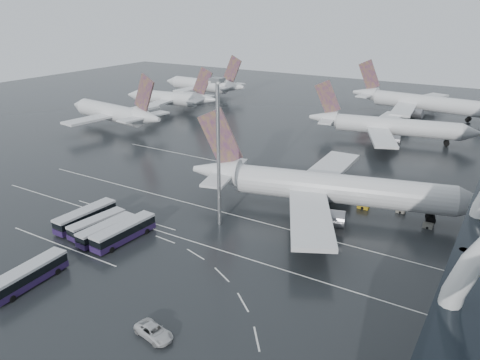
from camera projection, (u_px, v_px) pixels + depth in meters
The scene contains 22 objects.
ground at pixel (217, 243), 87.66m from camera, with size 420.00×420.00×0.00m, color black.
lane_marking_near at pixel (211, 247), 86.06m from camera, with size 120.00×0.25×0.01m, color white.
lane_marking_mid at pixel (250, 219), 97.21m from camera, with size 120.00×0.25×0.01m, color white.
lane_marking_far at pixel (305, 179), 119.50m from camera, with size 120.00×0.25×0.01m, color white.
bus_bay_line_south at pixel (62, 246), 86.66m from camera, with size 28.00×0.25×0.01m, color white.
bus_bay_line_north at pixel (124, 214), 99.40m from camera, with size 28.00×0.25×0.01m, color white.
airliner_main at pixel (326, 188), 99.22m from camera, with size 61.81×53.43×21.17m.
airliner_gate_b at pixel (388, 127), 151.10m from camera, with size 53.40×47.32×18.60m.
airliner_gate_c at pixel (418, 103), 184.89m from camera, with size 57.40×52.70×20.44m.
jet_remote_west at pixel (115, 113), 165.61m from camera, with size 48.03×38.77×20.89m.
jet_remote_mid at pixel (172, 99), 194.60m from camera, with size 42.41×34.26×18.45m.
jet_remote_far at pixel (205, 85), 222.77m from camera, with size 46.27×37.24×20.20m.
bus_row_near_a at pixel (86, 216), 94.19m from camera, with size 3.64×13.70×3.35m.
bus_row_near_b at pixel (97, 224), 91.48m from camera, with size 3.99×12.25×2.96m.
bus_row_near_c at pixel (106, 230), 88.94m from camera, with size 3.59×12.45×3.03m.
bus_row_near_d at pixel (124, 232), 87.85m from camera, with size 3.80×13.88×3.38m.
bus_row_far_c at pixel (28, 275), 74.00m from camera, with size 3.89×13.59×3.30m.
van_curve_a at pixel (154, 332), 62.75m from camera, with size 2.76×5.98×1.66m, color silver.
floodlight_mast at pixel (218, 136), 88.68m from camera, with size 2.25×2.25×29.41m.
gse_cart_belly_b at pixel (401, 210), 100.15m from camera, with size 1.91×1.13×1.04m, color slate.
gse_cart_belly_d at pixel (428, 226), 93.30m from camera, with size 1.91×1.13×1.04m, color slate.
gse_cart_belly_e at pixel (363, 206), 102.18m from camera, with size 2.40×1.42×1.31m, color #B99518.
Camera 1 is at (44.32, -63.99, 42.22)m, focal length 35.00 mm.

